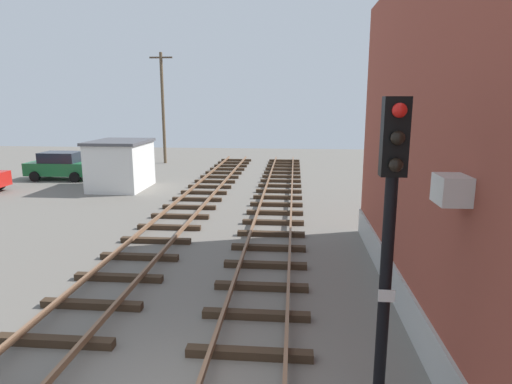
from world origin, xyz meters
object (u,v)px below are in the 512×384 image
Objects in this scene: parked_car_green at (62,165)px; utility_pole_far at (163,106)px; signal_mast at (389,227)px; control_hut at (121,165)px.

parked_car_green is 0.49× the size of utility_pole_far.
utility_pole_far is (-11.83, 28.17, 1.36)m from signal_mast.
signal_mast is 1.19× the size of parked_car_green.
utility_pole_far reaches higher than parked_car_green.
utility_pole_far is at bearing 93.19° from control_hut.
utility_pole_far reaches higher than control_hut.
signal_mast is 1.31× the size of control_hut.
signal_mast is 0.58× the size of utility_pole_far.
control_hut is 5.59m from parked_car_green.
signal_mast is at bearing -67.23° from utility_pole_far.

